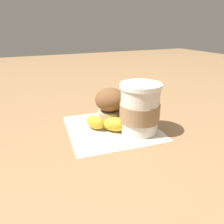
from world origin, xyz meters
TOP-DOWN VIEW (x-y plane):
  - ground_plane at (0.00, 0.00)m, footprint 3.00×3.00m
  - paper_napkin at (0.00, 0.00)m, footprint 0.23×0.23m
  - coffee_cup at (-0.05, 0.04)m, footprint 0.10×0.10m
  - muffin at (-0.01, -0.03)m, footprint 0.08×0.08m
  - banana at (-0.00, 0.01)m, footprint 0.14×0.09m

SIDE VIEW (x-z plane):
  - ground_plane at x=0.00m, z-range 0.00..0.00m
  - paper_napkin at x=0.00m, z-range 0.00..0.00m
  - banana at x=0.00m, z-range 0.00..0.04m
  - muffin at x=-0.01m, z-range 0.01..0.10m
  - coffee_cup at x=-0.05m, z-range 0.00..0.12m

